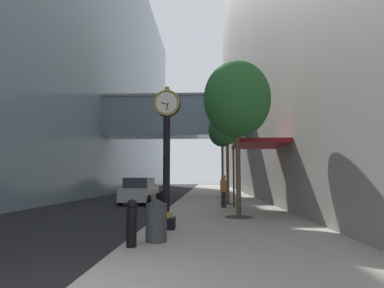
# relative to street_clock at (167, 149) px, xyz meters

# --- Properties ---
(ground_plane) EXTENTS (110.00, 110.00, 0.00)m
(ground_plane) POSITION_rel_street_clock_xyz_m (-0.76, 21.38, -2.60)
(ground_plane) COLOR black
(ground_plane) RESTS_ON ground
(sidewalk_right) EXTENTS (5.76, 80.00, 0.14)m
(sidewalk_right) POSITION_rel_street_clock_xyz_m (2.12, 24.38, -2.53)
(sidewalk_right) COLOR #9E998E
(sidewalk_right) RESTS_ON ground
(building_block_left) EXTENTS (22.75, 80.00, 31.40)m
(building_block_left) POSITION_rel_street_clock_xyz_m (-12.86, 24.35, 13.04)
(building_block_left) COLOR #849EB2
(building_block_left) RESTS_ON ground
(building_block_right) EXTENTS (9.00, 80.00, 34.73)m
(building_block_right) POSITION_rel_street_clock_xyz_m (9.51, 24.38, 14.76)
(building_block_right) COLOR gray
(building_block_right) RESTS_ON ground
(street_clock) EXTENTS (0.84, 0.55, 4.48)m
(street_clock) POSITION_rel_street_clock_xyz_m (0.00, 0.00, 0.00)
(street_clock) COLOR black
(street_clock) RESTS_ON sidewalk_right
(bollard_nearest) EXTENTS (0.25, 0.25, 1.07)m
(bollard_nearest) POSITION_rel_street_clock_xyz_m (-0.46, -2.64, -1.90)
(bollard_nearest) COLOR black
(bollard_nearest) RESTS_ON sidewalk_right
(bollard_third) EXTENTS (0.25, 0.25, 1.07)m
(bollard_third) POSITION_rel_street_clock_xyz_m (-0.46, 2.50, -1.90)
(bollard_third) COLOR black
(bollard_third) RESTS_ON sidewalk_right
(street_tree_near) EXTENTS (2.75, 2.75, 6.36)m
(street_tree_near) POSITION_rel_street_clock_xyz_m (2.51, 3.10, 2.30)
(street_tree_near) COLOR #333335
(street_tree_near) RESTS_ON sidewalk_right
(street_tree_mid_near) EXTENTS (2.05, 2.05, 5.93)m
(street_tree_mid_near) POSITION_rel_street_clock_xyz_m (2.51, 9.68, 2.24)
(street_tree_mid_near) COLOR #333335
(street_tree_mid_near) RESTS_ON sidewalk_right
(street_tree_mid_far) EXTENTS (2.25, 2.25, 6.63)m
(street_tree_mid_far) POSITION_rel_street_clock_xyz_m (2.51, 16.27, 2.84)
(street_tree_mid_far) COLOR #333335
(street_tree_mid_far) RESTS_ON sidewalk_right
(trash_bin) EXTENTS (0.53, 0.53, 1.05)m
(trash_bin) POSITION_rel_street_clock_xyz_m (0.01, -2.00, -1.92)
(trash_bin) COLOR #383D42
(trash_bin) RESTS_ON sidewalk_right
(pedestrian_walking) EXTENTS (0.48, 0.48, 1.71)m
(pedestrian_walking) POSITION_rel_street_clock_xyz_m (2.13, 7.30, -1.55)
(pedestrian_walking) COLOR #23232D
(pedestrian_walking) RESTS_ON sidewalk_right
(storefront_awning) EXTENTS (2.40, 3.60, 3.30)m
(storefront_awning) POSITION_rel_street_clock_xyz_m (3.77, 5.90, 0.68)
(storefront_awning) COLOR maroon
(storefront_awning) RESTS_ON sidewalk_right
(car_silver_near) EXTENTS (2.07, 4.39, 1.70)m
(car_silver_near) POSITION_rel_street_clock_xyz_m (-3.17, 11.33, -1.78)
(car_silver_near) COLOR #B7BABF
(car_silver_near) RESTS_ON ground
(car_black_mid) EXTENTS (2.02, 4.43, 1.56)m
(car_black_mid) POSITION_rel_street_clock_xyz_m (-5.46, 24.95, -1.84)
(car_black_mid) COLOR black
(car_black_mid) RESTS_ON ground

